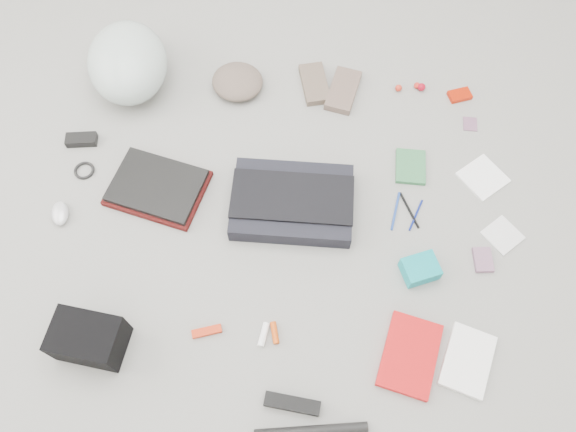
{
  "coord_description": "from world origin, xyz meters",
  "views": [
    {
      "loc": [
        0.03,
        -0.81,
        1.68
      ],
      "look_at": [
        0.0,
        0.0,
        0.05
      ],
      "focal_mm": 35.0,
      "sensor_mm": 36.0,
      "label": 1
    }
  ],
  "objects_px": {
    "laptop": "(157,185)",
    "camera_bag": "(89,339)",
    "messenger_bag": "(292,202)",
    "bike_helmet": "(128,63)",
    "book_red": "(410,355)",
    "accordion_wallet": "(420,269)"
  },
  "relations": [
    {
      "from": "laptop",
      "to": "book_red",
      "type": "distance_m",
      "value": 0.99
    },
    {
      "from": "laptop",
      "to": "camera_bag",
      "type": "xyz_separation_m",
      "value": [
        -0.12,
        -0.53,
        0.03
      ]
    },
    {
      "from": "messenger_bag",
      "to": "bike_helmet",
      "type": "relative_size",
      "value": 1.11
    },
    {
      "from": "bike_helmet",
      "to": "camera_bag",
      "type": "distance_m",
      "value": 1.0
    },
    {
      "from": "bike_helmet",
      "to": "book_red",
      "type": "bearing_deg",
      "value": -56.25
    },
    {
      "from": "camera_bag",
      "to": "accordion_wallet",
      "type": "height_order",
      "value": "camera_bag"
    },
    {
      "from": "laptop",
      "to": "accordion_wallet",
      "type": "height_order",
      "value": "accordion_wallet"
    },
    {
      "from": "messenger_bag",
      "to": "accordion_wallet",
      "type": "bearing_deg",
      "value": -25.91
    },
    {
      "from": "laptop",
      "to": "book_red",
      "type": "relative_size",
      "value": 1.28
    },
    {
      "from": "messenger_bag",
      "to": "camera_bag",
      "type": "relative_size",
      "value": 2.02
    },
    {
      "from": "laptop",
      "to": "bike_helmet",
      "type": "bearing_deg",
      "value": 124.93
    },
    {
      "from": "camera_bag",
      "to": "accordion_wallet",
      "type": "bearing_deg",
      "value": 24.71
    },
    {
      "from": "laptop",
      "to": "accordion_wallet",
      "type": "distance_m",
      "value": 0.91
    },
    {
      "from": "messenger_bag",
      "to": "bike_helmet",
      "type": "height_order",
      "value": "bike_helmet"
    },
    {
      "from": "book_red",
      "to": "accordion_wallet",
      "type": "relative_size",
      "value": 2.13
    },
    {
      "from": "messenger_bag",
      "to": "bike_helmet",
      "type": "distance_m",
      "value": 0.8
    },
    {
      "from": "camera_bag",
      "to": "accordion_wallet",
      "type": "relative_size",
      "value": 1.81
    },
    {
      "from": "laptop",
      "to": "camera_bag",
      "type": "bearing_deg",
      "value": -85.84
    },
    {
      "from": "laptop",
      "to": "bike_helmet",
      "type": "height_order",
      "value": "bike_helmet"
    },
    {
      "from": "laptop",
      "to": "messenger_bag",
      "type": "bearing_deg",
      "value": 10.42
    },
    {
      "from": "bike_helmet",
      "to": "camera_bag",
      "type": "relative_size",
      "value": 1.82
    },
    {
      "from": "messenger_bag",
      "to": "book_red",
      "type": "height_order",
      "value": "messenger_bag"
    }
  ]
}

